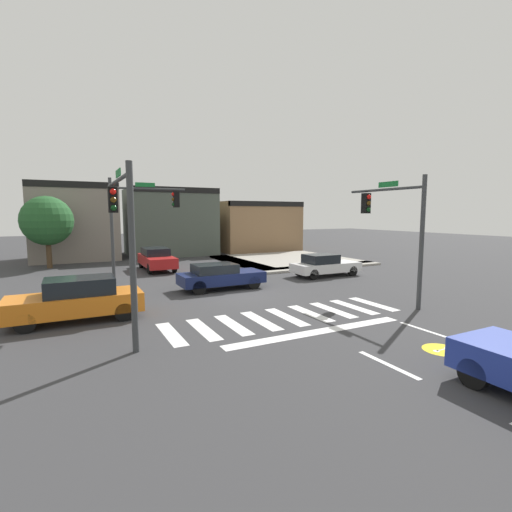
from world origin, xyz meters
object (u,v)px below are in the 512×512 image
traffic_signal_northwest (141,213)px  roadside_tree (47,221)px  car_orange (77,299)px  traffic_signal_southeast (394,218)px  car_white (325,265)px  car_red (156,259)px  car_navy (220,276)px  traffic_signal_southwest (122,218)px

traffic_signal_northwest → roadside_tree: (-5.04, 8.26, -0.57)m
car_orange → roadside_tree: size_ratio=0.88×
car_orange → roadside_tree: 15.75m
traffic_signal_southeast → car_white: traffic_signal_southeast is taller
car_red → car_navy: bearing=10.3°
car_orange → car_red: bearing=-115.1°
car_orange → roadside_tree: bearing=-84.6°
traffic_signal_southeast → car_red: size_ratio=1.17×
traffic_signal_southeast → car_navy: 8.83m
car_red → roadside_tree: bearing=-123.1°
car_navy → car_white: size_ratio=0.99×
roadside_tree → traffic_signal_southeast: bearing=-53.1°
car_red → traffic_signal_southeast: bearing=27.0°
traffic_signal_northwest → traffic_signal_southeast: bearing=-49.2°
car_red → roadside_tree: (-6.67, 4.35, 2.60)m
car_white → car_red: 11.50m
traffic_signal_southwest → car_white: bearing=-65.0°
traffic_signal_northwest → traffic_signal_southwest: size_ratio=1.10×
car_navy → car_orange: (-6.71, -2.94, 0.10)m
traffic_signal_southwest → car_navy: bearing=-46.3°
car_white → car_red: size_ratio=0.94×
car_orange → roadside_tree: roadside_tree is taller
traffic_signal_southwest → car_navy: traffic_signal_southwest is taller
car_orange → car_red: 12.29m
roadside_tree → car_orange: bearing=-84.6°
car_white → traffic_signal_southwest: bearing=-155.0°
car_red → roadside_tree: roadside_tree is taller
roadside_tree → car_white: bearing=-37.2°
traffic_signal_southwest → car_red: 14.15m
traffic_signal_southeast → traffic_signal_southwest: bearing=85.3°
traffic_signal_southeast → car_orange: 13.15m
traffic_signal_northwest → car_navy: size_ratio=1.34×
car_red → traffic_signal_southwest: bearing=-16.1°
traffic_signal_southeast → roadside_tree: (-13.91, 18.54, -0.32)m
traffic_signal_southeast → car_orange: size_ratio=1.20×
roadside_tree → traffic_signal_southwest: bearing=-80.9°
car_white → car_red: bearing=140.0°
car_navy → car_white: car_white is taller
traffic_signal_northwest → car_orange: (-3.58, -7.21, -3.15)m
car_navy → roadside_tree: (-8.17, 12.54, 2.68)m
traffic_signal_southwest → car_white: 14.29m
traffic_signal_southwest → car_orange: 3.91m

